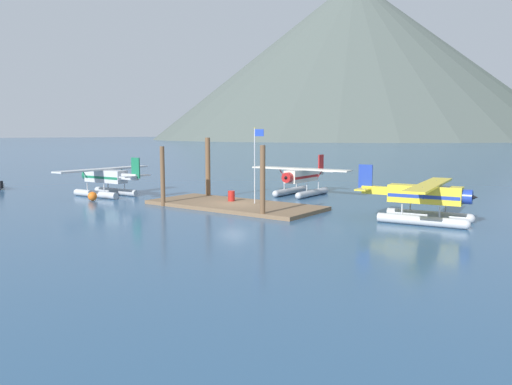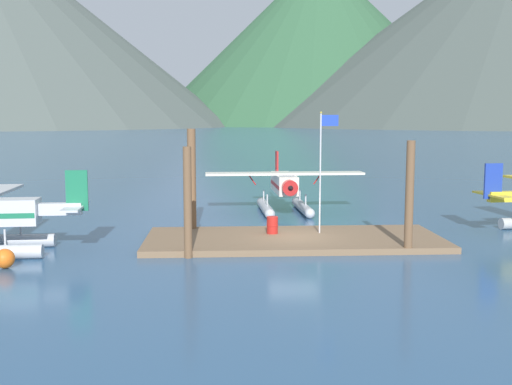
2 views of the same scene
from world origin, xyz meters
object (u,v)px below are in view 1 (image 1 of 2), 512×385
Objects in this scene: seaplane_silver_port_aft at (106,180)px; seaplane_cream_bow_centre at (301,179)px; mooring_buoy at (92,196)px; flagpole at (256,157)px; fuel_drum at (231,196)px; seaplane_yellow_stbd_fwd at (425,200)px.

seaplane_cream_bow_centre is at bearing 37.92° from seaplane_silver_port_aft.
seaplane_silver_port_aft is at bearing 122.68° from mooring_buoy.
seaplane_silver_port_aft and seaplane_cream_bow_centre have the same top height.
flagpole is at bearing 9.41° from seaplane_silver_port_aft.
flagpole reaches higher than seaplane_silver_port_aft.
flagpole is 15.74m from mooring_buoy.
seaplane_cream_bow_centre reaches higher than fuel_drum.
seaplane_silver_port_aft reaches higher than mooring_buoy.
flagpole is 7.59× the size of mooring_buoy.
seaplane_cream_bow_centre is at bearing 47.87° from mooring_buoy.
seaplane_yellow_stbd_fwd reaches higher than mooring_buoy.
flagpole reaches higher than mooring_buoy.
mooring_buoy is 0.08× the size of seaplane_cream_bow_centre.
seaplane_cream_bow_centre is at bearing 80.40° from fuel_drum.
seaplane_silver_port_aft is 1.00× the size of seaplane_cream_bow_centre.
fuel_drum is at bearing -176.03° from seaplane_yellow_stbd_fwd.
seaplane_yellow_stbd_fwd and seaplane_silver_port_aft have the same top height.
flagpole is at bearing 21.25° from mooring_buoy.
flagpole is 0.60× the size of seaplane_yellow_stbd_fwd.
seaplane_yellow_stbd_fwd is 29.78m from seaplane_silver_port_aft.
seaplane_silver_port_aft is (-29.54, -3.77, 0.00)m from seaplane_yellow_stbd_fwd.
fuel_drum is 16.10m from seaplane_yellow_stbd_fwd.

